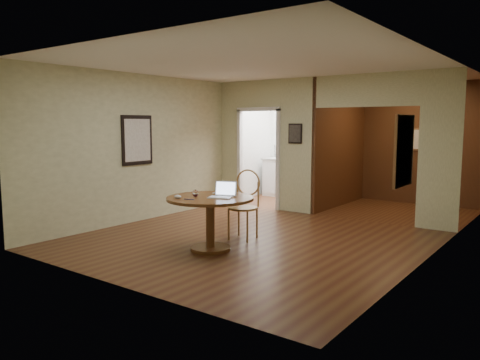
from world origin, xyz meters
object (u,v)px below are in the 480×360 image
Objects in this scene: dining_table at (210,211)px; open_laptop at (223,193)px; chair at (245,200)px; closed_laptop at (224,194)px.

dining_table is 3.31× the size of open_laptop.
dining_table is 1.14× the size of chair.
dining_table is 3.66× the size of closed_laptop.
dining_table is at bearing -96.54° from chair.
chair is 0.65m from closed_laptop.
chair is at bearing 91.51° from dining_table.
chair is 3.22× the size of closed_laptop.
dining_table is 0.34m from closed_laptop.
closed_laptop is (-0.12, 0.17, -0.05)m from open_laptop.
open_laptop is at bearing -84.74° from chair.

